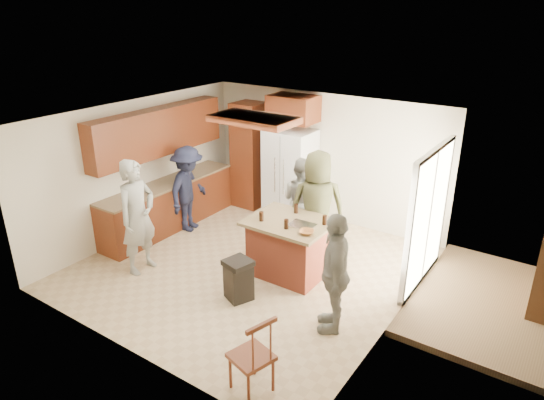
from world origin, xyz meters
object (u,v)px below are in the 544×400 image
Objects in this scene: person_behind_left at (301,200)px; kitchen_island at (289,247)px; person_counter at (188,189)px; person_side_right at (335,273)px; person_front_left at (138,217)px; trash_bin at (239,279)px; person_behind_right at (317,207)px; refrigerator at (290,175)px; spindle_chair at (252,357)px.

kitchen_island is at bearing 118.25° from person_behind_left.
kitchen_island is at bearing -110.68° from person_counter.
person_counter is (-3.69, 1.19, -0.01)m from person_side_right.
person_behind_left is 1.24× the size of kitchen_island.
person_front_left reaches higher than trash_bin.
refrigerator is at bearing -77.25° from person_behind_right.
refrigerator is at bearing -41.01° from person_behind_left.
person_behind_left is at bearing 96.04° from trash_bin.
spindle_chair is (1.26, -1.36, 0.13)m from trash_bin.
person_behind_right is 0.84m from kitchen_island.
trash_bin is at bearing -134.22° from person_counter.
person_front_left is at bearing 7.75° from person_behind_right.
spindle_chair is at bearing -140.83° from person_counter.
person_behind_left is (1.60, 2.34, -0.14)m from person_front_left.
person_side_right is 1.01× the size of person_counter.
refrigerator is (0.85, 3.13, -0.04)m from person_front_left.
spindle_chair is (2.23, -4.29, -0.45)m from refrigerator.
person_front_left reaches higher than person_side_right.
trash_bin is at bearing 132.71° from spindle_chair.
kitchen_island is 1.29× the size of spindle_chair.
person_counter is at bearing 148.64° from trash_bin.
person_front_left is 3.25m from refrigerator.
person_behind_right is 2.58m from person_counter.
person_front_left is 1.14× the size of person_counter.
person_counter reaches higher than spindle_chair.
kitchen_island is (2.05, 1.23, -0.46)m from person_front_left.
person_side_right reaches higher than spindle_chair.
person_behind_left is 0.95× the size of person_side_right.
spindle_chair is at bearing -112.25° from person_front_left.
trash_bin is 1.86m from spindle_chair.
person_side_right is 1.55m from trash_bin.
person_front_left is 2.83m from person_behind_left.
kitchen_island reaches higher than trash_bin.
person_behind_left is at bearing -46.99° from refrigerator.
person_behind_right is 1.48× the size of kitchen_island.
kitchen_island is at bearing 77.48° from trash_bin.
kitchen_island is at bearing -60.71° from person_front_left.
person_behind_right reaches higher than kitchen_island.
trash_bin is (0.23, -2.13, -0.47)m from person_behind_left.
person_counter is 1.65× the size of spindle_chair.
refrigerator is at bearing 122.17° from kitchen_island.
person_behind_left is 1.23m from kitchen_island.
kitchen_island is (-1.23, 0.85, -0.36)m from person_side_right.
person_side_right is at bearing 6.55° from trash_bin.
person_behind_left is 1.10m from refrigerator.
person_front_left is at bearing -105.24° from refrigerator.
refrigerator is 3.13m from trash_bin.
person_behind_right is at bearing 148.98° from person_behind_left.
person_behind_right is at bearing -171.24° from person_side_right.
person_counter is at bearing -128.89° from refrigerator.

